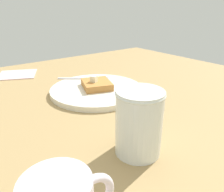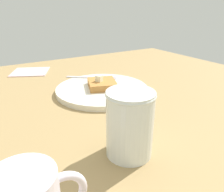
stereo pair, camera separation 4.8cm
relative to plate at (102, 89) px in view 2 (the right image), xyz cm
name	(u,v)px [view 2 (the right image)]	position (x,y,z in cm)	size (l,w,h in cm)	color
table_surface	(129,106)	(2.30, -9.98, -1.87)	(111.82, 111.82, 2.05)	#9E8050
plate	(102,89)	(0.00, 0.00, 0.00)	(25.88, 25.88, 1.46)	silver
toast_slice_center	(102,84)	(0.00, 0.00, 1.54)	(7.43, 8.49, 1.85)	#B77738
butter_pat_primary	(99,78)	(-0.88, 0.07, 3.32)	(1.71, 1.54, 1.71)	#F7ECC5
fork	(94,78)	(1.84, 8.50, 0.79)	(13.72, 10.66, 0.36)	silver
syrup_jar	(130,126)	(-9.50, -26.69, 4.18)	(7.75, 7.75, 10.97)	#432006
napkin	(30,72)	(-13.25, 31.19, -0.69)	(12.49, 11.54, 0.30)	beige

